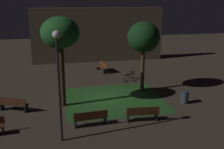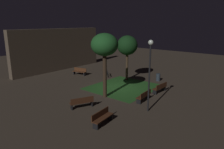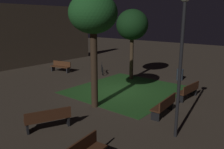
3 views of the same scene
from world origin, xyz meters
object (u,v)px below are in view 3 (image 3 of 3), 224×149
Objects in this scene: bench_front_right at (189,90)px; tree_back_left at (132,25)px; bench_front_left at (165,105)px; bicycle at (102,70)px; lamp_post_path_center at (182,44)px; trash_bin at (180,75)px; bench_back_row at (48,118)px; tree_near_wall at (93,16)px; bench_by_lamp at (61,66)px.

bench_front_right is 0.37× the size of tree_back_left.
bench_front_left is 1.45× the size of bicycle.
lamp_post_path_center is 6.41× the size of trash_bin.
lamp_post_path_center reaches higher than trash_bin.
bicycle is (1.39, 7.68, -0.14)m from bench_front_right.
trash_bin is (10.63, -0.91, -0.07)m from bench_back_row.
lamp_post_path_center is at bearing -164.15° from bench_front_right.
bench_back_row is 9.76m from bicycle.
bench_front_left is at bearing -162.42° from trash_bin.
bench_back_row is at bearing 157.67° from bench_front_right.
tree_back_left is at bearing -85.90° from bicycle.
trash_bin is 0.65× the size of bicycle.
trash_bin is (7.65, -1.19, -4.07)m from tree_near_wall.
tree_back_left is 6.14× the size of trash_bin.
tree_near_wall is at bearing 111.81° from bench_front_left.
bench_by_lamp is 2.28× the size of trash_bin.
bench_back_row is at bearing 123.09° from lamp_post_path_center.
tree_near_wall is (2.98, 0.28, 4.00)m from bench_back_row.
lamp_post_path_center reaches higher than bicycle.
lamp_post_path_center is (-5.99, -6.21, -0.40)m from tree_back_left.
bench_back_row is at bearing -166.82° from tree_back_left.
bench_back_row is 5.82m from lamp_post_path_center.
bicycle is at bearing 79.71° from bench_front_right.
tree_near_wall is 8.75m from trash_bin.
tree_near_wall is 8.23m from bicycle.
bench_front_right is 7.70m from bench_back_row.
bench_front_left is at bearing -118.97° from bicycle.
lamp_post_path_center is (-1.54, -1.25, 3.01)m from bench_front_left.
bench_front_left is 6.68m from trash_bin.
tree_back_left is (4.45, 4.96, 3.41)m from bench_front_left.
bench_front_left is at bearing -103.31° from bench_by_lamp.
tree_near_wall is at bearing -162.98° from tree_back_left.
lamp_post_path_center reaches higher than bench_front_right.
bench_front_left is 2.86m from bench_front_right.
bench_back_row reaches higher than trash_bin.
bench_front_left reaches higher than trash_bin.
trash_bin is (6.36, 2.02, -0.07)m from bench_front_left.
tree_near_wall reaches higher than bench_front_left.
bench_by_lamp is 0.34× the size of tree_near_wall.
bench_front_right is at bearing -22.33° from bench_back_row.
trash_bin is at bearing -69.57° from bicycle.
tree_back_left reaches higher than bicycle.
bench_front_right is at bearing -100.29° from bicycle.
tree_near_wall is at bearing -141.07° from bicycle.
tree_back_left is at bearing 72.25° from bench_front_right.
bench_back_row is 1.46× the size of bicycle.
bench_back_row is 10.66m from trash_bin.
tree_back_left is 6.03m from tree_near_wall.
bicycle is (-2.11, 5.67, -0.06)m from trash_bin.
tree_back_left is at bearing 123.02° from trash_bin.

